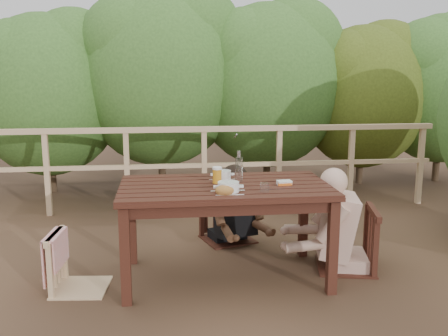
{
  "coord_description": "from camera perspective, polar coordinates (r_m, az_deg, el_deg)",
  "views": [
    {
      "loc": [
        -0.47,
        -3.88,
        1.68
      ],
      "look_at": [
        0.0,
        0.05,
        0.9
      ],
      "focal_mm": 40.77,
      "sensor_mm": 36.0,
      "label": 1
    }
  ],
  "objects": [
    {
      "name": "railing",
      "position": [
        6.01,
        -2.23,
        -0.12
      ],
      "size": [
        5.6,
        0.1,
        1.01
      ],
      "primitive_type": "cube",
      "color": "tan",
      "rests_on": "ground"
    },
    {
      "name": "woman",
      "position": [
        4.96,
        0.39,
        -1.48
      ],
      "size": [
        0.64,
        0.71,
        1.19
      ],
      "primitive_type": null,
      "rotation": [
        0.0,
        0.0,
        3.45
      ],
      "color": "black",
      "rests_on": "ground"
    },
    {
      "name": "bread_roll",
      "position": [
        3.71,
        0.08,
        -2.53
      ],
      "size": [
        0.14,
        0.11,
        0.08
      ],
      "primitive_type": "ellipsoid",
      "color": "#AD6732",
      "rests_on": "table"
    },
    {
      "name": "chair_right",
      "position": [
        4.41,
        13.69,
        -4.76
      ],
      "size": [
        0.59,
        0.59,
        0.99
      ],
      "primitive_type": "cube",
      "rotation": [
        0.0,
        0.0,
        -1.79
      ],
      "color": "black",
      "rests_on": "ground"
    },
    {
      "name": "bottle",
      "position": [
        4.1,
        1.68,
        0.11
      ],
      "size": [
        0.06,
        0.06,
        0.27
      ],
      "primitive_type": "cylinder",
      "color": "silver",
      "rests_on": "table"
    },
    {
      "name": "diner_right",
      "position": [
        4.37,
        14.19,
        -2.02
      ],
      "size": [
        0.81,
        0.71,
        1.42
      ],
      "primitive_type": null,
      "rotation": [
        0.0,
        0.0,
        1.35
      ],
      "color": "tan",
      "rests_on": "ground"
    },
    {
      "name": "soup_near",
      "position": [
        3.77,
        0.5,
        -2.23
      ],
      "size": [
        0.27,
        0.27,
        0.09
      ],
      "primitive_type": "cylinder",
      "color": "white",
      "rests_on": "table"
    },
    {
      "name": "ground",
      "position": [
        4.25,
        0.08,
        -12.12
      ],
      "size": [
        60.0,
        60.0,
        0.0
      ],
      "primitive_type": "plane",
      "color": "#523825",
      "rests_on": "ground"
    },
    {
      "name": "table",
      "position": [
        4.12,
        0.08,
        -7.25
      ],
      "size": [
        1.65,
        0.93,
        0.76
      ],
      "primitive_type": "cube",
      "color": "black",
      "rests_on": "ground"
    },
    {
      "name": "chair_left",
      "position": [
        4.05,
        -15.98,
        -7.39
      ],
      "size": [
        0.46,
        0.46,
        0.85
      ],
      "primitive_type": "cube",
      "rotation": [
        0.0,
        0.0,
        1.47
      ],
      "color": "tan",
      "rests_on": "ground"
    },
    {
      "name": "hedge_row",
      "position": [
        7.13,
        0.16,
        12.94
      ],
      "size": [
        6.6,
        1.6,
        3.8
      ],
      "primitive_type": null,
      "color": "#335721",
      "rests_on": "ground"
    },
    {
      "name": "tumbler",
      "position": [
        3.78,
        4.56,
        -2.31
      ],
      "size": [
        0.07,
        0.07,
        0.08
      ],
      "primitive_type": "cylinder",
      "color": "white",
      "rests_on": "table"
    },
    {
      "name": "chair_far",
      "position": [
        4.97,
        0.42,
        -3.01
      ],
      "size": [
        0.58,
        0.58,
        0.93
      ],
      "primitive_type": "cube",
      "rotation": [
        0.0,
        0.0,
        0.31
      ],
      "color": "black",
      "rests_on": "ground"
    },
    {
      "name": "soup_far",
      "position": [
        4.24,
        -0.18,
        -0.82
      ],
      "size": [
        0.24,
        0.24,
        0.08
      ],
      "primitive_type": "cylinder",
      "color": "white",
      "rests_on": "table"
    },
    {
      "name": "butter_tub",
      "position": [
        4.03,
        6.77,
        -1.75
      ],
      "size": [
        0.12,
        0.09,
        0.05
      ],
      "primitive_type": "cube",
      "rotation": [
        0.0,
        0.0,
        0.09
      ],
      "color": "white",
      "rests_on": "table"
    },
    {
      "name": "beer_glass",
      "position": [
        4.05,
        -0.78,
        -0.9
      ],
      "size": [
        0.08,
        0.08,
        0.15
      ],
      "primitive_type": "cylinder",
      "color": "gold",
      "rests_on": "table"
    }
  ]
}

